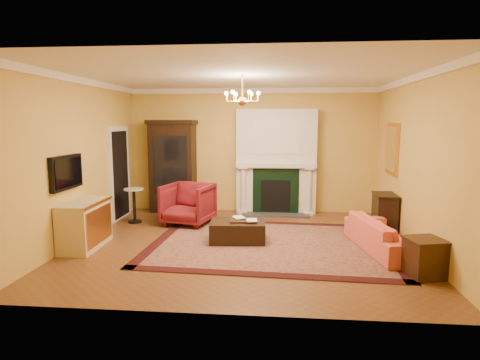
# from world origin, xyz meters

# --- Properties ---
(floor) EXTENTS (6.00, 5.50, 0.02)m
(floor) POSITION_xyz_m (0.00, 0.00, -0.01)
(floor) COLOR brown
(floor) RESTS_ON ground
(ceiling) EXTENTS (6.00, 5.50, 0.02)m
(ceiling) POSITION_xyz_m (0.00, 0.00, 3.01)
(ceiling) COLOR silver
(ceiling) RESTS_ON wall_back
(wall_back) EXTENTS (6.00, 0.02, 3.00)m
(wall_back) POSITION_xyz_m (0.00, 2.76, 1.50)
(wall_back) COLOR gold
(wall_back) RESTS_ON floor
(wall_front) EXTENTS (6.00, 0.02, 3.00)m
(wall_front) POSITION_xyz_m (0.00, -2.76, 1.50)
(wall_front) COLOR gold
(wall_front) RESTS_ON floor
(wall_left) EXTENTS (0.02, 5.50, 3.00)m
(wall_left) POSITION_xyz_m (-3.01, 0.00, 1.50)
(wall_left) COLOR gold
(wall_left) RESTS_ON floor
(wall_right) EXTENTS (0.02, 5.50, 3.00)m
(wall_right) POSITION_xyz_m (3.01, 0.00, 1.50)
(wall_right) COLOR gold
(wall_right) RESTS_ON floor
(fireplace) EXTENTS (1.90, 0.70, 2.50)m
(fireplace) POSITION_xyz_m (0.60, 2.57, 1.19)
(fireplace) COLOR silver
(fireplace) RESTS_ON wall_back
(crown_molding) EXTENTS (6.00, 5.50, 0.12)m
(crown_molding) POSITION_xyz_m (0.00, 0.96, 2.94)
(crown_molding) COLOR white
(crown_molding) RESTS_ON ceiling
(doorway) EXTENTS (0.08, 1.05, 2.10)m
(doorway) POSITION_xyz_m (-2.95, 1.70, 1.05)
(doorway) COLOR silver
(doorway) RESTS_ON wall_left
(tv_panel) EXTENTS (0.09, 0.95, 0.58)m
(tv_panel) POSITION_xyz_m (-2.95, -0.60, 1.35)
(tv_panel) COLOR black
(tv_panel) RESTS_ON wall_left
(gilt_mirror) EXTENTS (0.06, 0.76, 1.05)m
(gilt_mirror) POSITION_xyz_m (2.97, 1.40, 1.65)
(gilt_mirror) COLOR gold
(gilt_mirror) RESTS_ON wall_right
(chandelier) EXTENTS (0.63, 0.55, 0.53)m
(chandelier) POSITION_xyz_m (-0.00, 0.00, 2.61)
(chandelier) COLOR gold
(chandelier) RESTS_ON ceiling
(oriental_rug) EXTENTS (4.44, 3.42, 0.02)m
(oriental_rug) POSITION_xyz_m (0.51, -0.01, 0.01)
(oriental_rug) COLOR #480F1C
(oriental_rug) RESTS_ON floor
(china_cabinet) EXTENTS (1.10, 0.55, 2.15)m
(china_cabinet) POSITION_xyz_m (-1.91, 2.49, 1.07)
(china_cabinet) COLOR black
(china_cabinet) RESTS_ON floor
(wingback_armchair) EXTENTS (1.14, 1.09, 0.98)m
(wingback_armchair) POSITION_xyz_m (-1.28, 1.28, 0.49)
(wingback_armchair) COLOR maroon
(wingback_armchair) RESTS_ON floor
(pedestal_table) EXTENTS (0.43, 0.43, 0.76)m
(pedestal_table) POSITION_xyz_m (-2.49, 1.32, 0.44)
(pedestal_table) COLOR black
(pedestal_table) RESTS_ON floor
(commode) EXTENTS (0.54, 1.12, 0.83)m
(commode) POSITION_xyz_m (-2.73, -0.49, 0.41)
(commode) COLOR #C3B38F
(commode) RESTS_ON floor
(coral_sofa) EXTENTS (0.88, 1.99, 0.75)m
(coral_sofa) POSITION_xyz_m (2.46, -0.23, 0.38)
(coral_sofa) COLOR #E96E4A
(coral_sofa) RESTS_ON floor
(end_table) EXTENTS (0.55, 0.55, 0.53)m
(end_table) POSITION_xyz_m (2.72, -1.35, 0.27)
(end_table) COLOR black
(end_table) RESTS_ON floor
(console_table) EXTENTS (0.41, 0.69, 0.75)m
(console_table) POSITION_xyz_m (2.78, 1.04, 0.37)
(console_table) COLOR black
(console_table) RESTS_ON floor
(leather_ottoman) EXTENTS (1.04, 0.79, 0.37)m
(leather_ottoman) POSITION_xyz_m (-0.09, 0.11, 0.20)
(leather_ottoman) COLOR black
(leather_ottoman) RESTS_ON oriental_rug
(ottoman_tray) EXTENTS (0.46, 0.38, 0.03)m
(ottoman_tray) POSITION_xyz_m (-0.02, 0.09, 0.40)
(ottoman_tray) COLOR black
(ottoman_tray) RESTS_ON leather_ottoman
(book_a) EXTENTS (0.18, 0.10, 0.26)m
(book_a) POSITION_xyz_m (-0.17, 0.18, 0.54)
(book_a) COLOR gray
(book_a) RESTS_ON ottoman_tray
(book_b) EXTENTS (0.19, 0.03, 0.26)m
(book_b) POSITION_xyz_m (0.08, 0.03, 0.54)
(book_b) COLOR gray
(book_b) RESTS_ON ottoman_tray
(topiary_left) EXTENTS (0.14, 0.14, 0.38)m
(topiary_left) POSITION_xyz_m (-0.03, 2.53, 1.44)
(topiary_left) COLOR gray
(topiary_left) RESTS_ON fireplace
(topiary_right) EXTENTS (0.14, 0.14, 0.38)m
(topiary_right) POSITION_xyz_m (1.35, 2.53, 1.44)
(topiary_right) COLOR gray
(topiary_right) RESTS_ON fireplace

